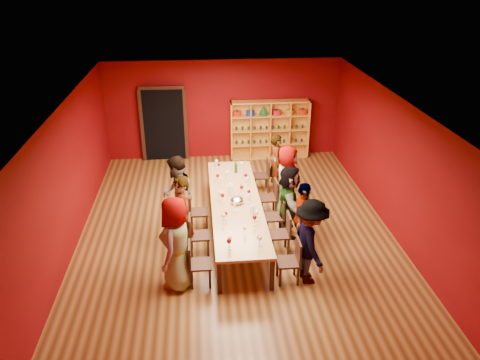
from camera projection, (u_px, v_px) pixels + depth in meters
name	position (u px, v px, depth m)	size (l,w,h in m)	color
room_shell	(236.00, 171.00, 10.08)	(7.10, 9.10, 3.04)	brown
tasting_table	(236.00, 203.00, 10.42)	(1.10, 4.50, 0.75)	#AE7C48
doorway	(164.00, 124.00, 14.08)	(1.40, 0.17, 2.30)	black
shelving_unit	(269.00, 127.00, 14.30)	(2.40, 0.40, 1.80)	gold
chair_person_left_0	(196.00, 262.00, 8.77)	(0.42, 0.42, 0.89)	black
person_left_0	(176.00, 243.00, 8.56)	(0.90, 0.49, 1.84)	#5983B7
chair_person_left_1	(196.00, 233.00, 9.68)	(0.42, 0.42, 0.89)	black
person_left_1	(182.00, 217.00, 9.49)	(0.65, 0.47, 1.78)	silver
chair_person_left_2	(195.00, 210.00, 10.57)	(0.42, 0.42, 0.89)	black
person_left_2	(177.00, 195.00, 10.37)	(0.87, 0.48, 1.79)	#5681B1
chair_person_right_0	(292.00, 259.00, 8.85)	(0.42, 0.42, 0.89)	black
person_right_0	(311.00, 242.00, 8.72)	(1.11, 0.46, 1.72)	#131736
chair_person_right_1	(283.00, 231.00, 9.74)	(0.42, 0.42, 0.89)	black
person_right_1	(302.00, 218.00, 9.64)	(0.93, 0.42, 1.59)	#4C4C51
chair_person_right_2	(277.00, 214.00, 10.39)	(0.42, 0.42, 0.89)	black
person_right_2	(289.00, 201.00, 10.27)	(1.53, 0.44, 1.65)	silver
chair_person_right_3	(271.00, 195.00, 11.21)	(0.42, 0.42, 0.89)	black
person_right_3	(287.00, 181.00, 11.08)	(0.85, 0.46, 1.74)	#4A4A4E
chair_person_right_4	(264.00, 173.00, 12.35)	(0.42, 0.42, 0.89)	black
person_right_4	(277.00, 163.00, 12.26)	(0.57, 0.42, 1.57)	pink
wine_glass_0	(249.00, 196.00, 10.29)	(0.09, 0.09, 0.22)	white
wine_glass_1	(220.00, 194.00, 10.43)	(0.08, 0.08, 0.20)	white
wine_glass_2	(249.00, 192.00, 10.50)	(0.08, 0.08, 0.20)	white
wine_glass_3	(226.00, 214.00, 9.63)	(0.07, 0.07, 0.18)	white
wine_glass_4	(227.00, 173.00, 11.41)	(0.09, 0.09, 0.21)	white
wine_glass_5	(242.00, 188.00, 10.66)	(0.09, 0.09, 0.22)	white
wine_glass_6	(235.00, 204.00, 9.96)	(0.08, 0.08, 0.21)	white
wine_glass_7	(259.00, 238.00, 8.75)	(0.09, 0.09, 0.22)	white
wine_glass_8	(247.00, 179.00, 11.13)	(0.08, 0.08, 0.19)	white
wine_glass_9	(230.00, 239.00, 8.74)	(0.09, 0.09, 0.21)	white
wine_glass_10	(257.00, 213.00, 9.61)	(0.08, 0.08, 0.21)	white
wine_glass_11	(255.00, 218.00, 9.42)	(0.09, 0.09, 0.22)	white
wine_glass_12	(224.00, 216.00, 9.49)	(0.09, 0.09, 0.22)	white
wine_glass_13	(216.00, 161.00, 12.07)	(0.08, 0.08, 0.20)	white
wine_glass_14	(245.00, 229.00, 9.10)	(0.07, 0.07, 0.18)	white
wine_glass_15	(218.00, 176.00, 11.26)	(0.08, 0.08, 0.20)	white
wine_glass_16	(223.00, 196.00, 10.31)	(0.09, 0.09, 0.21)	white
wine_glass_17	(260.00, 239.00, 8.73)	(0.09, 0.09, 0.22)	white
wine_glass_18	(229.00, 242.00, 8.64)	(0.09, 0.09, 0.22)	white
wine_glass_19	(219.00, 165.00, 11.90)	(0.07, 0.07, 0.18)	white
wine_glass_20	(222.00, 180.00, 11.07)	(0.08, 0.08, 0.19)	white
wine_glass_21	(242.00, 164.00, 11.89)	(0.09, 0.09, 0.22)	white
wine_glass_22	(246.00, 175.00, 11.27)	(0.08, 0.08, 0.21)	white
spittoon_bowl	(237.00, 200.00, 10.29)	(0.30, 0.30, 0.16)	silver
carafe_a	(231.00, 190.00, 10.66)	(0.14, 0.14, 0.27)	white
carafe_b	(252.00, 209.00, 9.85)	(0.10, 0.10, 0.24)	white
wine_bottle	(236.00, 168.00, 11.75)	(0.10, 0.10, 0.32)	#153A18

